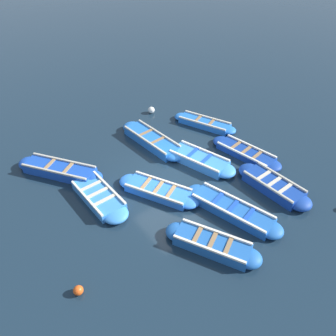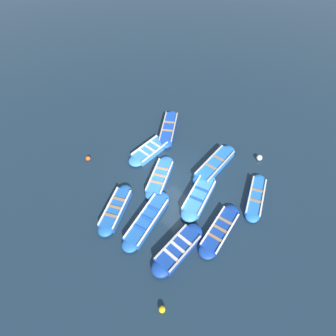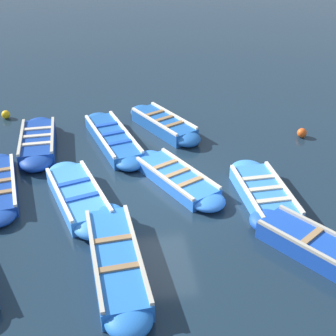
{
  "view_description": "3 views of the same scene",
  "coord_description": "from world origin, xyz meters",
  "px_view_note": "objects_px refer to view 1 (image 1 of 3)",
  "views": [
    {
      "loc": [
        6.03,
        7.97,
        8.72
      ],
      "look_at": [
        -0.14,
        -0.39,
        0.34
      ],
      "focal_mm": 35.0,
      "sensor_mm": 36.0,
      "label": 1
    },
    {
      "loc": [
        -6.12,
        6.78,
        11.99
      ],
      "look_at": [
        0.96,
        -0.47,
        0.22
      ],
      "focal_mm": 28.0,
      "sensor_mm": 36.0,
      "label": 2
    },
    {
      "loc": [
        -0.85,
        -9.77,
        6.61
      ],
      "look_at": [
        0.61,
        0.23,
        0.54
      ],
      "focal_mm": 50.0,
      "sensor_mm": 36.0,
      "label": 3
    }
  ],
  "objects_px": {
    "boat_broadside": "(99,196)",
    "buoy_white_drifting": "(151,110)",
    "boat_alongside": "(152,140)",
    "buoy_yellow_far": "(78,290)",
    "boat_mid_row": "(232,210)",
    "boat_bow_out": "(199,160)",
    "boat_far_corner": "(212,244)",
    "boat_stern_in": "(60,170)",
    "boat_end_of_row": "(273,186)",
    "boat_outer_right": "(246,153)",
    "boat_outer_left": "(204,123)",
    "boat_inner_gap": "(158,191)"
  },
  "relations": [
    {
      "from": "boat_broadside",
      "to": "buoy_white_drifting",
      "type": "bearing_deg",
      "value": -141.11
    },
    {
      "from": "boat_alongside",
      "to": "buoy_yellow_far",
      "type": "height_order",
      "value": "boat_alongside"
    },
    {
      "from": "boat_mid_row",
      "to": "boat_bow_out",
      "type": "bearing_deg",
      "value": -108.09
    },
    {
      "from": "boat_far_corner",
      "to": "boat_stern_in",
      "type": "xyz_separation_m",
      "value": [
        2.49,
        -6.53,
        0.01
      ]
    },
    {
      "from": "boat_mid_row",
      "to": "buoy_yellow_far",
      "type": "xyz_separation_m",
      "value": [
        5.78,
        -0.37,
        -0.03
      ]
    },
    {
      "from": "buoy_yellow_far",
      "to": "boat_end_of_row",
      "type": "bearing_deg",
      "value": 176.98
    },
    {
      "from": "boat_bow_out",
      "to": "buoy_yellow_far",
      "type": "bearing_deg",
      "value": 20.94
    },
    {
      "from": "boat_outer_right",
      "to": "boat_outer_left",
      "type": "relative_size",
      "value": 1.06
    },
    {
      "from": "boat_bow_out",
      "to": "boat_stern_in",
      "type": "relative_size",
      "value": 0.99
    },
    {
      "from": "boat_outer_right",
      "to": "boat_mid_row",
      "type": "distance_m",
      "value": 3.68
    },
    {
      "from": "boat_far_corner",
      "to": "boat_mid_row",
      "type": "height_order",
      "value": "boat_far_corner"
    },
    {
      "from": "boat_mid_row",
      "to": "buoy_yellow_far",
      "type": "bearing_deg",
      "value": -3.71
    },
    {
      "from": "boat_outer_right",
      "to": "boat_alongside",
      "type": "bearing_deg",
      "value": -48.84
    },
    {
      "from": "boat_end_of_row",
      "to": "buoy_white_drifting",
      "type": "bearing_deg",
      "value": -86.96
    },
    {
      "from": "buoy_yellow_far",
      "to": "boat_inner_gap",
      "type": "bearing_deg",
      "value": -154.12
    },
    {
      "from": "boat_stern_in",
      "to": "boat_alongside",
      "type": "bearing_deg",
      "value": 174.32
    },
    {
      "from": "boat_inner_gap",
      "to": "boat_stern_in",
      "type": "xyz_separation_m",
      "value": [
        2.58,
        -3.38,
        0.05
      ]
    },
    {
      "from": "boat_outer_right",
      "to": "boat_bow_out",
      "type": "height_order",
      "value": "boat_bow_out"
    },
    {
      "from": "boat_bow_out",
      "to": "boat_mid_row",
      "type": "bearing_deg",
      "value": 71.91
    },
    {
      "from": "boat_end_of_row",
      "to": "boat_stern_in",
      "type": "bearing_deg",
      "value": -42.84
    },
    {
      "from": "buoy_white_drifting",
      "to": "boat_bow_out",
      "type": "bearing_deg",
      "value": 80.51
    },
    {
      "from": "boat_alongside",
      "to": "boat_stern_in",
      "type": "relative_size",
      "value": 1.12
    },
    {
      "from": "boat_end_of_row",
      "to": "boat_alongside",
      "type": "relative_size",
      "value": 0.82
    },
    {
      "from": "boat_far_corner",
      "to": "boat_alongside",
      "type": "distance_m",
      "value": 6.36
    },
    {
      "from": "boat_far_corner",
      "to": "boat_bow_out",
      "type": "xyz_separation_m",
      "value": [
        -2.6,
        -3.67,
        -0.01
      ]
    },
    {
      "from": "boat_broadside",
      "to": "boat_inner_gap",
      "type": "xyz_separation_m",
      "value": [
        -1.99,
        1.08,
        -0.02
      ]
    },
    {
      "from": "boat_inner_gap",
      "to": "boat_alongside",
      "type": "xyz_separation_m",
      "value": [
        -1.71,
        -2.95,
        0.04
      ]
    },
    {
      "from": "boat_outer_left",
      "to": "boat_mid_row",
      "type": "height_order",
      "value": "boat_mid_row"
    },
    {
      "from": "boat_alongside",
      "to": "boat_stern_in",
      "type": "xyz_separation_m",
      "value": [
        4.29,
        -0.43,
        0.0
      ]
    },
    {
      "from": "boat_end_of_row",
      "to": "buoy_white_drifting",
      "type": "relative_size",
      "value": 9.24
    },
    {
      "from": "boat_end_of_row",
      "to": "boat_outer_left",
      "type": "distance_m",
      "value": 5.26
    },
    {
      "from": "boat_broadside",
      "to": "buoy_white_drifting",
      "type": "height_order",
      "value": "boat_broadside"
    },
    {
      "from": "boat_stern_in",
      "to": "buoy_white_drifting",
      "type": "xyz_separation_m",
      "value": [
        -5.89,
        -1.98,
        -0.03
      ]
    },
    {
      "from": "buoy_white_drifting",
      "to": "boat_stern_in",
      "type": "bearing_deg",
      "value": 18.54
    },
    {
      "from": "boat_far_corner",
      "to": "boat_outer_right",
      "type": "height_order",
      "value": "boat_far_corner"
    },
    {
      "from": "boat_broadside",
      "to": "buoy_white_drifting",
      "type": "distance_m",
      "value": 6.82
    },
    {
      "from": "boat_alongside",
      "to": "boat_far_corner",
      "type": "bearing_deg",
      "value": 73.54
    },
    {
      "from": "boat_bow_out",
      "to": "buoy_yellow_far",
      "type": "relative_size",
      "value": 12.15
    },
    {
      "from": "boat_outer_left",
      "to": "buoy_white_drifting",
      "type": "bearing_deg",
      "value": -61.97
    },
    {
      "from": "boat_inner_gap",
      "to": "boat_outer_right",
      "type": "distance_m",
      "value": 4.55
    },
    {
      "from": "boat_far_corner",
      "to": "boat_inner_gap",
      "type": "relative_size",
      "value": 0.95
    },
    {
      "from": "boat_inner_gap",
      "to": "buoy_yellow_far",
      "type": "relative_size",
      "value": 11.58
    },
    {
      "from": "boat_inner_gap",
      "to": "boat_mid_row",
      "type": "xyz_separation_m",
      "value": [
        -1.54,
        2.43,
        0.02
      ]
    },
    {
      "from": "buoy_white_drifting",
      "to": "boat_far_corner",
      "type": "bearing_deg",
      "value": 68.16
    },
    {
      "from": "boat_alongside",
      "to": "boat_outer_left",
      "type": "xyz_separation_m",
      "value": [
        -3.02,
        0.26,
        -0.05
      ]
    },
    {
      "from": "boat_alongside",
      "to": "boat_stern_in",
      "type": "distance_m",
      "value": 4.31
    },
    {
      "from": "boat_outer_right",
      "to": "boat_alongside",
      "type": "relative_size",
      "value": 0.88
    },
    {
      "from": "boat_far_corner",
      "to": "boat_outer_right",
      "type": "bearing_deg",
      "value": -148.28
    },
    {
      "from": "boat_bow_out",
      "to": "boat_alongside",
      "type": "height_order",
      "value": "boat_alongside"
    },
    {
      "from": "boat_end_of_row",
      "to": "boat_mid_row",
      "type": "xyz_separation_m",
      "value": [
        2.19,
        -0.05,
        -0.03
      ]
    }
  ]
}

